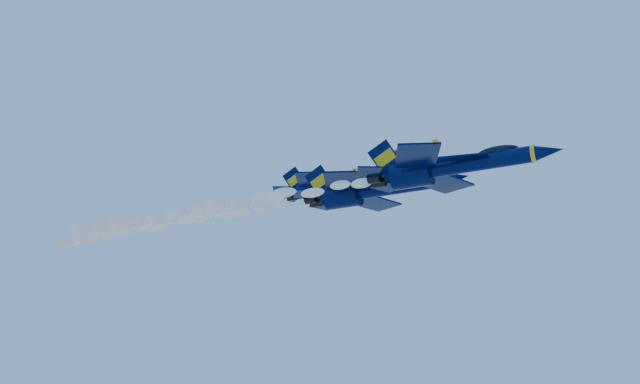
% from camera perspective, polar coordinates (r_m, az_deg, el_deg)
% --- Properties ---
extents(jet_lead, '(18.36, 15.06, 6.82)m').
position_cam_1_polar(jet_lead, '(60.78, 11.67, 2.29)').
color(jet_lead, '#010A36').
extents(smoke_trail_jet_lead, '(40.96, 1.90, 1.71)m').
position_cam_1_polar(smoke_trail_jet_lead, '(72.52, -10.40, -1.52)').
color(smoke_trail_jet_lead, white).
extents(jet_second, '(18.94, 15.53, 7.04)m').
position_cam_1_polar(jet_second, '(69.90, 4.94, 0.22)').
color(jet_second, '#010A36').
extents(smoke_trail_jet_second, '(40.96, 1.96, 1.76)m').
position_cam_1_polar(smoke_trail_jet_second, '(83.99, -13.50, -2.81)').
color(smoke_trail_jet_second, white).
extents(jet_third, '(18.19, 14.92, 6.76)m').
position_cam_1_polar(jet_third, '(83.57, 1.57, 0.51)').
color(jet_third, '#010A36').
extents(smoke_trail_jet_third, '(40.96, 1.88, 1.69)m').
position_cam_1_polar(smoke_trail_jet_third, '(98.14, -13.58, -2.10)').
color(smoke_trail_jet_third, white).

